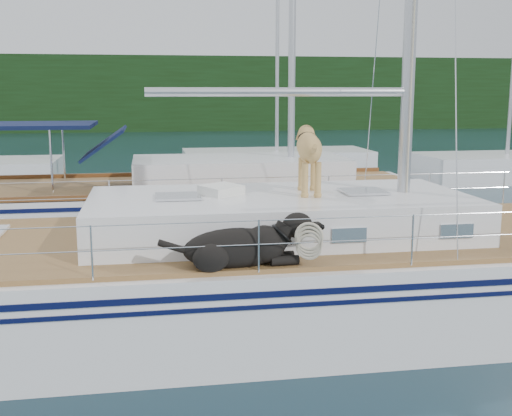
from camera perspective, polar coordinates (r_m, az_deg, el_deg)
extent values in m
plane|color=black|center=(9.19, -2.91, -10.18)|extent=(120.00, 120.00, 0.00)
cube|color=black|center=(53.56, -8.70, 10.01)|extent=(90.00, 3.00, 6.00)
cube|color=#595147|center=(54.82, -8.66, 7.51)|extent=(92.00, 1.00, 1.20)
cube|color=white|center=(9.03, -2.94, -7.21)|extent=(12.00, 3.80, 1.40)
cube|color=olive|center=(8.83, -2.99, -2.69)|extent=(11.52, 3.50, 0.06)
cube|color=white|center=(8.90, 2.12, -0.58)|extent=(5.20, 2.50, 0.55)
cylinder|color=silver|center=(8.73, 2.20, 10.27)|extent=(3.60, 0.12, 0.12)
cylinder|color=silver|center=(7.01, -1.37, -1.18)|extent=(10.56, 0.01, 0.01)
cylinder|color=silver|center=(10.44, -4.13, 2.61)|extent=(10.56, 0.01, 0.01)
cube|color=blue|center=(10.35, -7.76, -0.52)|extent=(0.73, 0.54, 0.05)
cube|color=white|center=(8.86, -3.11, 1.60)|extent=(0.67, 0.65, 0.13)
torus|color=beige|center=(7.20, 4.74, -2.54)|extent=(0.44, 0.28, 0.42)
cube|color=white|center=(14.73, -6.07, -0.54)|extent=(11.00, 3.50, 1.30)
cube|color=olive|center=(14.62, -6.12, 1.96)|extent=(10.56, 3.29, 0.06)
cube|color=white|center=(14.70, -1.46, 3.43)|extent=(4.80, 2.30, 0.55)
cube|color=#0E183A|center=(14.65, -18.91, 6.98)|extent=(2.40, 2.30, 0.08)
cube|color=white|center=(25.21, 1.85, 3.93)|extent=(7.20, 3.00, 1.10)
cylinder|color=silver|center=(25.20, 1.92, 16.68)|extent=(0.14, 0.14, 11.00)
cube|color=white|center=(25.32, 21.34, 3.25)|extent=(6.40, 3.00, 1.10)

